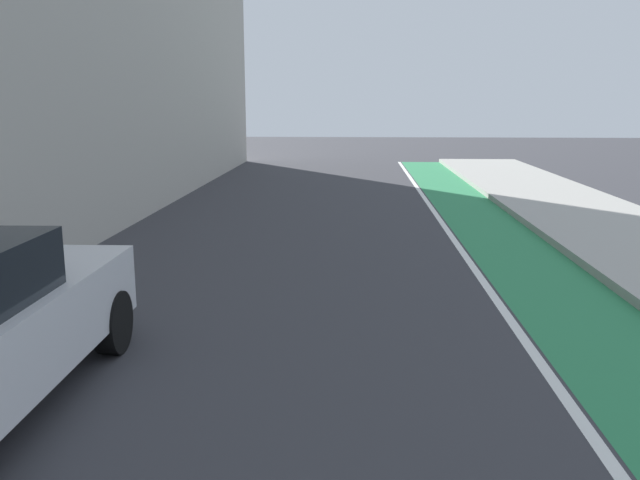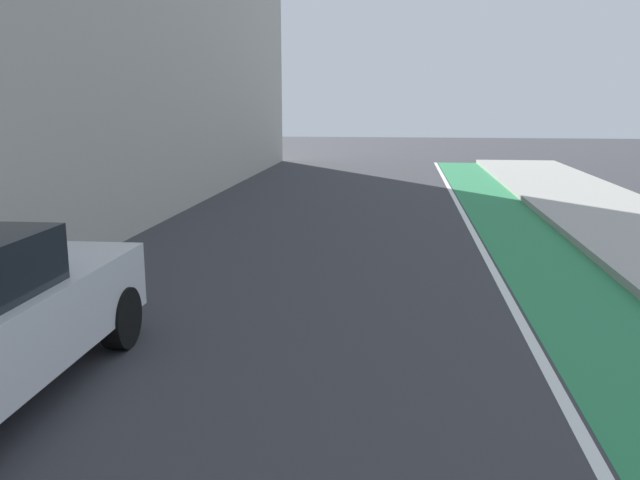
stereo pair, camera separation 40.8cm
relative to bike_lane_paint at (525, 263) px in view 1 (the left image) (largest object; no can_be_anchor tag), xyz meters
The scene contains 3 objects.
ground_plane 3.77m from the bike_lane_paint, 147.98° to the right, with size 79.54×79.54×0.00m, color #38383D.
bike_lane_paint is the anchor object (origin of this frame).
lane_divider_stripe 0.90m from the bike_lane_paint, behind, with size 0.12×36.16×0.00m, color white.
Camera 1 is at (0.41, 5.43, 2.59)m, focal length 37.29 mm.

